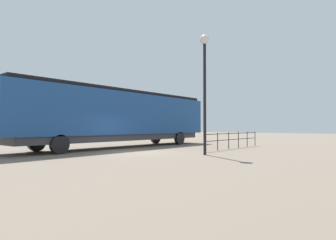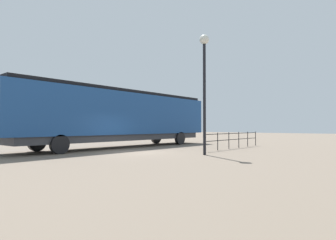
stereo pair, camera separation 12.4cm
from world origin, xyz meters
The scene contains 4 objects.
ground_plane centered at (0.00, 0.00, 0.00)m, with size 120.00×120.00×0.00m, color #756656.
locomotive centered at (-4.02, 2.64, 2.37)m, with size 3.09×17.30×4.23m.
lamp_post centered at (3.87, 1.44, 4.68)m, with size 0.53×0.53×6.64m.
platform_fence centered at (2.95, 6.71, 0.74)m, with size 0.05×7.64×1.16m.
Camera 1 is at (12.18, -11.69, 1.53)m, focal length 30.02 mm.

